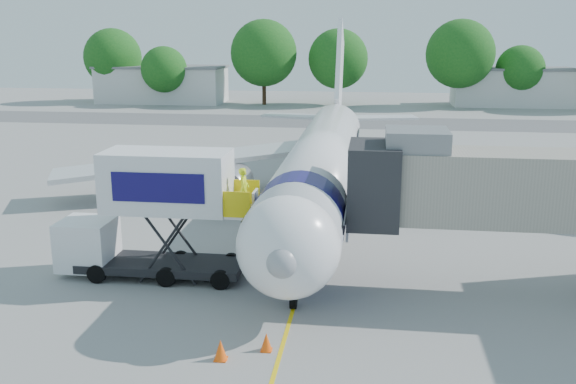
# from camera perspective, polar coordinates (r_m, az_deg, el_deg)

# --- Properties ---
(ground) EXTENTS (160.00, 160.00, 0.00)m
(ground) POSITION_cam_1_polar(r_m,az_deg,el_deg) (33.73, 2.47, -3.64)
(ground) COLOR #969693
(ground) RESTS_ON ground
(guidance_line) EXTENTS (0.15, 70.00, 0.01)m
(guidance_line) POSITION_cam_1_polar(r_m,az_deg,el_deg) (33.72, 2.47, -3.63)
(guidance_line) COLOR yellow
(guidance_line) RESTS_ON ground
(taxiway_strip) EXTENTS (120.00, 10.00, 0.01)m
(taxiway_strip) POSITION_cam_1_polar(r_m,az_deg,el_deg) (74.76, 5.35, 6.19)
(taxiway_strip) COLOR #59595B
(taxiway_strip) RESTS_ON ground
(aircraft) EXTENTS (34.17, 37.73, 11.35)m
(aircraft) POSITION_cam_1_polar(r_m,az_deg,el_deg) (36.96, 3.09, 2.67)
(aircraft) COLOR white
(aircraft) RESTS_ON ground
(jet_bridge) EXTENTS (13.90, 3.20, 6.60)m
(jet_bridge) POSITION_cam_1_polar(r_m,az_deg,el_deg) (26.23, 18.82, 0.26)
(jet_bridge) COLOR gray
(jet_bridge) RESTS_ON ground
(catering_hiloader) EXTENTS (8.50, 2.44, 5.50)m
(catering_hiloader) POSITION_cam_1_polar(r_m,az_deg,el_deg) (27.62, -11.87, -2.00)
(catering_hiloader) COLOR black
(catering_hiloader) RESTS_ON ground
(safety_cone_a) EXTENTS (0.44, 0.44, 0.70)m
(safety_cone_a) POSITION_cam_1_polar(r_m,az_deg,el_deg) (21.31, -6.01, -13.81)
(safety_cone_a) COLOR #FF550D
(safety_cone_a) RESTS_ON ground
(safety_cone_b) EXTENTS (0.39, 0.39, 0.63)m
(safety_cone_b) POSITION_cam_1_polar(r_m,az_deg,el_deg) (21.77, -1.94, -13.20)
(safety_cone_b) COLOR #FF550D
(safety_cone_b) RESTS_ON ground
(outbuilding_left) EXTENTS (18.40, 8.40, 5.30)m
(outbuilding_left) POSITION_cam_1_polar(r_m,az_deg,el_deg) (97.30, -11.10, 9.40)
(outbuilding_left) COLOR silver
(outbuilding_left) RESTS_ON ground
(outbuilding_right) EXTENTS (16.40, 7.40, 5.30)m
(outbuilding_right) POSITION_cam_1_polar(r_m,az_deg,el_deg) (96.25, 19.24, 8.84)
(outbuilding_right) COLOR silver
(outbuilding_right) RESTS_ON ground
(tree_a) EXTENTS (8.36, 8.36, 10.66)m
(tree_a) POSITION_cam_1_polar(r_m,az_deg,el_deg) (99.10, -15.31, 11.46)
(tree_a) COLOR #382314
(tree_a) RESTS_ON ground
(tree_b) EXTENTS (6.44, 6.44, 8.21)m
(tree_b) POSITION_cam_1_polar(r_m,az_deg,el_deg) (93.19, -10.97, 10.64)
(tree_b) COLOR #382314
(tree_b) RESTS_ON ground
(tree_c) EXTENTS (9.33, 9.33, 11.89)m
(tree_c) POSITION_cam_1_polar(r_m,az_deg,el_deg) (92.15, -2.16, 12.24)
(tree_c) COLOR #382314
(tree_c) RESTS_ON ground
(tree_d) EXTENTS (8.33, 8.33, 10.62)m
(tree_d) POSITION_cam_1_polar(r_m,az_deg,el_deg) (91.75, 4.47, 11.72)
(tree_d) COLOR #382314
(tree_d) RESTS_ON ground
(tree_e) EXTENTS (9.30, 9.30, 11.86)m
(tree_e) POSITION_cam_1_polar(r_m,az_deg,el_deg) (92.17, 15.06, 11.77)
(tree_e) COLOR #382314
(tree_e) RESTS_ON ground
(tree_f) EXTENTS (6.59, 6.59, 8.40)m
(tree_f) POSITION_cam_1_polar(r_m,az_deg,el_deg) (94.71, 19.93, 10.19)
(tree_f) COLOR #382314
(tree_f) RESTS_ON ground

